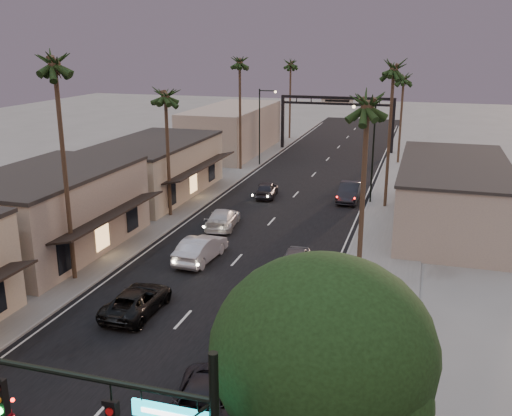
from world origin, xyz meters
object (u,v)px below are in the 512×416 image
Objects in this scene: palm_lb at (54,57)px; palm_ra at (368,98)px; palm_lc at (165,91)px; curbside_near at (202,407)px; arch at (337,110)px; palm_far at (291,61)px; palm_rb at (394,64)px; corner_tree at (325,359)px; palm_rc at (404,75)px; palm_ld at (240,59)px; streetlight_left at (262,121)px; oncoming_silver at (201,249)px; oncoming_pickup at (137,300)px; curbside_black at (256,340)px; streetlight_right at (370,145)px.

palm_ra is (17.20, 2.00, -1.94)m from palm_lb.
palm_lc is 2.22× the size of curbside_near.
arch is 35.41m from palm_lc.
palm_ra reaches higher than palm_lc.
palm_far is (0.30, 56.00, -1.94)m from palm_lb.
palm_rb is (8.60, -26.00, 6.88)m from arch.
palm_rc is (-0.88, 56.55, 4.49)m from corner_tree.
palm_ld is at bearing 90.00° from palm_lc.
arch is at bearing 60.17° from palm_ld.
curbside_near is (12.82, -24.74, -9.71)m from palm_lc.
palm_rb is at bearing -63.57° from palm_far.
palm_rc is at bearing 90.00° from palm_rb.
palm_lc reaches higher than corner_tree.
arch is 13.85m from streetlight_left.
palm_lc is at bearing -50.66° from oncoming_silver.
corner_tree reaches higher than arch.
arch is at bearing 108.30° from palm_rb.
palm_ld is at bearing -80.96° from oncoming_pickup.
palm_rc is at bearing 88.75° from curbside_black.
palm_rc is at bearing 58.44° from palm_lc.
oncoming_silver is at bearing -106.50° from palm_rc.
streetlight_right is at bearing -74.53° from arch.
palm_rb is 2.73× the size of oncoming_silver.
palm_ra is at bearing -34.90° from palm_lc.
streetlight_left reaches higher than oncoming_pickup.
palm_rb is at bearing 90.00° from palm_ra.
corner_tree is at bearing -38.83° from palm_lb.
palm_ld reaches higher than streetlight_right.
palm_rb is at bearing -90.00° from palm_rc.
streetlight_right is 1.76× the size of oncoming_pickup.
palm_rb is at bearing -30.76° from streetlight_right.
palm_rb is 2.78× the size of oncoming_pickup.
curbside_black is (11.66, -41.24, -4.55)m from streetlight_left.
palm_lb is (-18.08, 14.55, 7.41)m from corner_tree.
palm_rc is at bearing -34.89° from arch.
corner_tree is 34.09m from palm_lc.
palm_ld is at bearing 119.02° from palm_ra.
palm_rc reaches higher than oncoming_silver.
palm_far is 2.54× the size of oncoming_silver.
palm_ld is at bearing 90.00° from palm_lb.
oncoming_pickup is at bearing -84.57° from palm_far.
streetlight_left reaches higher than corner_tree.
corner_tree reaches higher than oncoming_pickup.
palm_lb reaches higher than palm_rb.
palm_ld reaches higher than oncoming_pickup.
curbside_near is at bearing -76.59° from streetlight_left.
palm_far reaches higher than arch.
palm_rc is 53.80m from curbside_near.
palm_rc reaches higher than arch.
oncoming_pickup is at bearing -70.78° from palm_lc.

